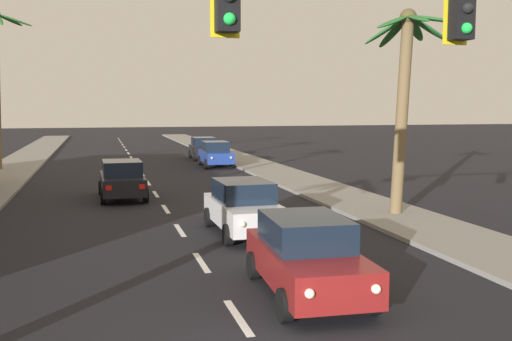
# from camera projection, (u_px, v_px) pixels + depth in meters

# --- Properties ---
(sidewalk_right) EXTENTS (3.20, 110.00, 0.14)m
(sidewalk_right) POSITION_uv_depth(u_px,v_px,m) (308.00, 184.00, 29.95)
(sidewalk_right) COLOR gray
(sidewalk_right) RESTS_ON ground
(lane_markings) EXTENTS (4.28, 88.41, 0.01)m
(lane_markings) POSITION_uv_depth(u_px,v_px,m) (163.00, 191.00, 28.10)
(lane_markings) COLOR silver
(lane_markings) RESTS_ON ground
(traffic_signal_mast) EXTENTS (11.51, 0.41, 6.93)m
(traffic_signal_mast) POSITION_uv_depth(u_px,v_px,m) (464.00, 47.00, 9.17)
(traffic_signal_mast) COLOR #2D2D33
(traffic_signal_mast) RESTS_ON ground
(sedan_lead_at_stop_bar) EXTENTS (2.12, 4.51, 1.68)m
(sedan_lead_at_stop_bar) POSITION_uv_depth(u_px,v_px,m) (306.00, 255.00, 12.50)
(sedan_lead_at_stop_bar) COLOR maroon
(sedan_lead_at_stop_bar) RESTS_ON ground
(sedan_third_in_queue) EXTENTS (1.99, 4.47, 1.68)m
(sedan_third_in_queue) POSITION_uv_depth(u_px,v_px,m) (244.00, 207.00, 18.55)
(sedan_third_in_queue) COLOR silver
(sedan_third_in_queue) RESTS_ON ground
(sedan_oncoming_far) EXTENTS (2.02, 4.48, 1.68)m
(sedan_oncoming_far) POSITION_uv_depth(u_px,v_px,m) (122.00, 179.00, 25.62)
(sedan_oncoming_far) COLOR black
(sedan_oncoming_far) RESTS_ON ground
(sedan_parked_nearest_kerb) EXTENTS (2.02, 4.48, 1.68)m
(sedan_parked_nearest_kerb) POSITION_uv_depth(u_px,v_px,m) (216.00, 154.00, 39.51)
(sedan_parked_nearest_kerb) COLOR navy
(sedan_parked_nearest_kerb) RESTS_ON ground
(sedan_parked_mid_kerb) EXTENTS (2.01, 4.48, 1.68)m
(sedan_parked_mid_kerb) POSITION_uv_depth(u_px,v_px,m) (204.00, 148.00, 44.91)
(sedan_parked_mid_kerb) COLOR black
(sedan_parked_mid_kerb) RESTS_ON ground
(palm_right_second) EXTENTS (3.29, 3.34, 7.47)m
(palm_right_second) POSITION_uv_depth(u_px,v_px,m) (405.00, 80.00, 21.05)
(palm_right_second) COLOR brown
(palm_right_second) RESTS_ON ground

